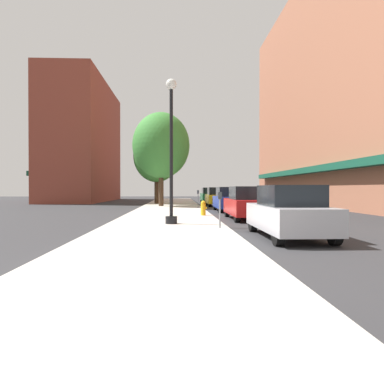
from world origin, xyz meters
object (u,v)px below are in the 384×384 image
Objects in this scene: fire_hydrant at (203,208)px; car_silver at (288,212)px; parking_meter_far at (220,205)px; tree_mid at (156,156)px; parking_meter_near at (198,197)px; lamppost at (171,148)px; tree_near at (161,145)px; car_blue at (229,200)px; car_red at (247,203)px; car_yellow at (217,197)px; car_green at (210,195)px.

fire_hydrant is 0.18× the size of car_silver.
parking_meter_far is 21.57m from tree_mid.
parking_meter_near is at bearing 88.76° from fire_hydrant.
car_silver is at bearing -76.46° from tree_mid.
lamppost is 14.88m from tree_near.
lamppost is 1.37× the size of car_blue.
parking_meter_near is 1.00× the size of parking_meter_far.
parking_meter_near is at bearing 81.45° from lamppost.
lamppost is 5.45m from car_red.
car_yellow is at bearing 90.33° from car_red.
lamppost reaches higher than car_green.
car_silver is 27.25m from car_green.
car_yellow is (5.49, -2.68, -3.87)m from tree_mid.
tree_mid is at bearing 115.56° from parking_meter_near.
lamppost is 0.83× the size of tree_mid.
parking_meter_far is 0.30× the size of car_yellow.
lamppost is at bearing -110.38° from fire_hydrant.
parking_meter_near is at bearing 90.00° from parking_meter_far.
car_green is at bearing 39.10° from tree_mid.
car_silver is (1.95, -15.39, -0.14)m from parking_meter_near.
car_red is 6.26m from car_blue.
lamppost is 4.50× the size of parking_meter_near.
tree_mid is (-3.37, 14.96, 4.16)m from fire_hydrant.
lamppost is at bearing 139.52° from car_silver.
car_red is (3.75, 3.14, -2.39)m from lamppost.
car_green is (0.00, 7.14, 0.00)m from car_yellow.
parking_meter_far is at bearing -102.24° from car_blue.
lamppost is 4.50× the size of parking_meter_far.
tree_near reaches higher than fire_hydrant.
lamppost is at bearing -85.78° from tree_near.
tree_near is 1.79× the size of car_yellow.
lamppost reaches higher than car_silver.
tree_mid is 7.23m from car_yellow.
parking_meter_far is at bearing -79.96° from tree_near.
fire_hydrant is 7.58m from parking_meter_near.
tree_mid reaches higher than fire_hydrant.
tree_mid is 1.65× the size of car_silver.
car_blue is (0.00, 6.26, 0.00)m from car_red.
car_green is (5.49, 4.46, -3.87)m from tree_mid.
parking_meter_near is 15.52m from car_silver.
tree_near reaches higher than car_yellow.
car_red is at bearing 67.61° from parking_meter_far.
car_silver is at bearing -42.41° from lamppost.
parking_meter_near is at bearing 99.15° from car_silver.
car_silver and car_yellow have the same top height.
car_red is at bearing 91.93° from car_silver.
tree_mid is 1.65× the size of car_green.
tree_mid reaches higher than car_red.
lamppost is 19.50m from tree_mid.
parking_meter_far is at bearing -90.00° from parking_meter_near.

